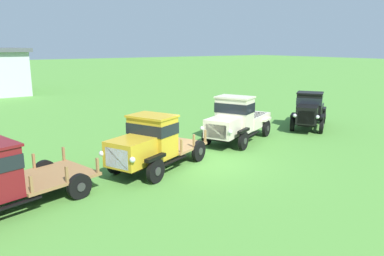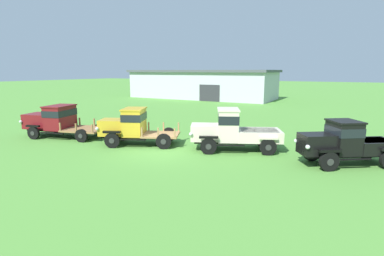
{
  "view_description": "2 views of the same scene",
  "coord_description": "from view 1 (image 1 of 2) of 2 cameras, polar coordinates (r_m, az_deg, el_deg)",
  "views": [
    {
      "loc": [
        -8.94,
        -11.93,
        4.82
      ],
      "look_at": [
        0.6,
        2.27,
        1.0
      ],
      "focal_mm": 35.0,
      "sensor_mm": 36.0,
      "label": 1
    },
    {
      "loc": [
        9.15,
        -13.17,
        4.39
      ],
      "look_at": [
        0.6,
        2.27,
        1.0
      ],
      "focal_mm": 28.0,
      "sensor_mm": 36.0,
      "label": 2
    }
  ],
  "objects": [
    {
      "name": "vintage_truck_second_in_line",
      "position": [
        14.41,
        -6.49,
        -2.22
      ],
      "size": [
        5.04,
        3.55,
        2.2
      ],
      "color": "black",
      "rests_on": "ground"
    },
    {
      "name": "ground_plane",
      "position": [
        15.67,
        2.82,
        -5.35
      ],
      "size": [
        240.0,
        240.0,
        0.0
      ],
      "primitive_type": "plane",
      "color": "#518E38"
    },
    {
      "name": "vintage_truck_midrow_center",
      "position": [
        19.01,
        6.82,
        1.33
      ],
      "size": [
        5.22,
        3.67,
        2.34
      ],
      "color": "black",
      "rests_on": "ground"
    },
    {
      "name": "vintage_truck_far_side",
      "position": [
        23.02,
        17.44,
        2.68
      ],
      "size": [
        4.52,
        3.75,
        2.13
      ],
      "color": "black",
      "rests_on": "ground"
    }
  ]
}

